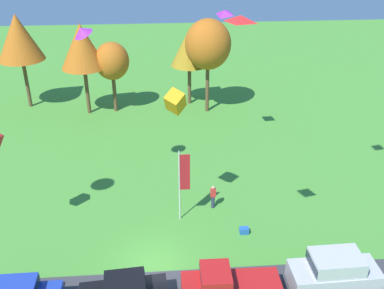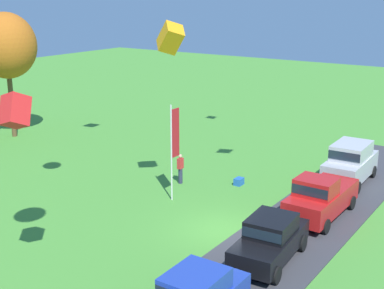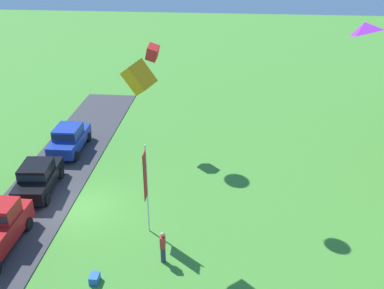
% 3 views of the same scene
% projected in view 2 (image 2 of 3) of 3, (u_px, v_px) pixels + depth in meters
% --- Properties ---
extents(ground_plane, '(120.00, 120.00, 0.00)m').
position_uv_depth(ground_plane, '(225.00, 231.00, 24.14)').
color(ground_plane, '#478E33').
extents(pavement_strip, '(36.00, 4.40, 0.06)m').
position_uv_depth(pavement_strip, '(280.00, 246.00, 22.65)').
color(pavement_strip, '#38383D').
rests_on(pavement_strip, ground).
extents(car_sedan_by_flagpole, '(4.53, 2.24, 1.84)m').
position_uv_depth(car_sedan_by_flagpole, '(270.00, 238.00, 21.13)').
color(car_sedan_by_flagpole, black).
rests_on(car_sedan_by_flagpole, ground).
extents(car_pickup_mid_row, '(5.02, 2.10, 2.14)m').
position_uv_depth(car_pickup_mid_row, '(320.00, 197.00, 25.18)').
color(car_pickup_mid_row, red).
rests_on(car_pickup_mid_row, ground).
extents(car_suv_far_end, '(4.64, 2.13, 2.28)m').
position_uv_depth(car_suv_far_end, '(351.00, 161.00, 29.89)').
color(car_suv_far_end, '#B7B7BC').
rests_on(car_suv_far_end, ground).
extents(person_on_lawn, '(0.36, 0.24, 1.71)m').
position_uv_depth(person_on_lawn, '(180.00, 168.00, 29.97)').
color(person_on_lawn, '#2D334C').
rests_on(person_on_lawn, ground).
extents(tree_far_right, '(4.30, 4.30, 9.09)m').
position_uv_depth(tree_far_right, '(6.00, 46.00, 38.24)').
color(tree_far_right, brown).
rests_on(tree_far_right, ground).
extents(flag_banner, '(0.71, 0.08, 5.03)m').
position_uv_depth(flag_banner, '(174.00, 140.00, 27.11)').
color(flag_banner, silver).
rests_on(flag_banner, ground).
extents(cooler_box, '(0.56, 0.40, 0.40)m').
position_uv_depth(cooler_box, '(239.00, 181.00, 29.89)').
color(cooler_box, blue).
rests_on(cooler_box, ground).
extents(kite_box_mid_center, '(1.35, 1.71, 1.69)m').
position_uv_depth(kite_box_mid_center, '(170.00, 38.00, 25.31)').
color(kite_box_mid_center, orange).
extents(kite_box_high_right, '(1.07, 1.04, 1.35)m').
position_uv_depth(kite_box_high_right, '(15.00, 111.00, 17.17)').
color(kite_box_high_right, red).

